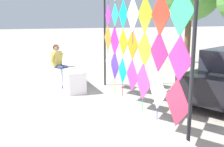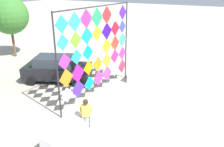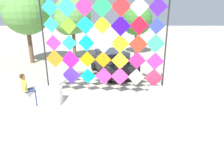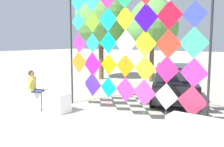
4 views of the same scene
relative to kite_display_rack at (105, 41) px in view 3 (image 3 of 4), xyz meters
name	(u,v)px [view 3 (image 3 of 4)]	position (x,y,z in m)	size (l,w,h in m)	color
ground	(106,101)	(0.07, -0.82, -2.81)	(120.00, 120.00, 0.00)	#ADA393
plaza_ledge_left	(25,96)	(-3.72, -1.06, -2.43)	(3.43, 0.61, 0.76)	white
plaza_ledge_right	(187,96)	(3.87, -1.06, -2.43)	(3.43, 0.61, 0.76)	white
kite_display_rack	(105,41)	(0.00, 0.00, 0.00)	(6.04, 0.61, 4.94)	#232328
seated_vendor	(28,87)	(-3.35, -1.42, -1.85)	(0.77, 0.69, 1.61)	navy
parked_car	(113,63)	(0.41, 3.44, -1.98)	(3.39, 4.60, 1.64)	black
tree_palm_like	(73,18)	(-3.04, 7.81, 0.92)	(3.19, 3.50, 5.51)	brown
tree_far_right	(137,19)	(2.77, 10.30, 0.72)	(3.11, 3.11, 5.06)	brown
tree_broadleaf	(25,11)	(-6.56, 6.50, 1.44)	(3.63, 3.63, 6.01)	brown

